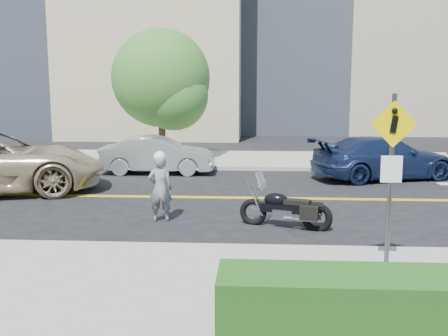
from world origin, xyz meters
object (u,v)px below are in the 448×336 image
motorcyclist (160,187)px  parked_car_blue (384,158)px  parked_car_silver (158,155)px  pedestrian_sign (391,165)px  motorcycle (286,200)px

motorcyclist → parked_car_blue: bearing=-146.3°
parked_car_blue → parked_car_silver: bearing=66.8°
pedestrian_sign → parked_car_blue: 10.13m
motorcycle → parked_car_silver: bearing=137.4°
motorcyclist → parked_car_silver: bearing=-87.7°
pedestrian_sign → motorcycle: bearing=116.3°
pedestrian_sign → parked_car_silver: bearing=119.4°
pedestrian_sign → motorcyclist: (-4.56, 3.55, -1.10)m
parked_car_silver → parked_car_blue: 8.23m
parked_car_blue → motorcycle: bearing=131.9°
pedestrian_sign → parked_car_silver: (-5.92, 10.51, -1.26)m
motorcyclist → parked_car_blue: 9.26m
pedestrian_sign → motorcycle: (-1.55, 3.15, -1.32)m
pedestrian_sign → motorcycle: size_ratio=1.42×
motorcycle → pedestrian_sign: bearing=-47.0°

